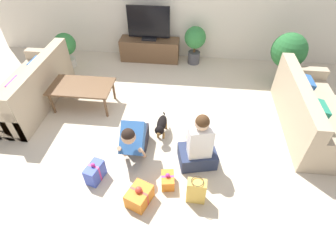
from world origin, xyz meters
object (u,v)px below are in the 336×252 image
Objects in this scene: tv_console at (150,50)px; person_sitting at (199,147)px; potted_plant_corner_left at (65,47)px; potted_plant_corner_right at (289,52)px; person_kneeling at (134,139)px; coffee_table at (82,88)px; sofa_right at (310,113)px; gift_box_b at (95,172)px; gift_bag_a at (196,191)px; dog at (161,125)px; tv at (149,25)px; gift_box_a at (139,196)px; potted_plant_back_right at (195,41)px; sofa_left at (31,89)px; gift_box_c at (168,180)px.

tv_console is 3.22m from person_sitting.
potted_plant_corner_left is 0.73× the size of potted_plant_corner_right.
person_kneeling is at bearing -17.87° from person_sitting.
coffee_table is at bearing 136.36° from person_kneeling.
sofa_right is 1.86× the size of coffee_table.
gift_box_b is 0.82× the size of gift_bag_a.
dog is 1.39× the size of gift_bag_a.
tv is 2.29× the size of gift_bag_a.
sofa_right is 1.42m from potted_plant_corner_right.
gift_bag_a is at bearing -7.38° from gift_box_b.
sofa_right is 3.02m from gift_box_a.
coffee_table is 1.59m from person_kneeling.
sofa_left is at bearing -147.94° from potted_plant_back_right.
dog is 1.39× the size of gift_box_a.
gift_box_b is at bearing 46.87° from sofa_left.
tv reaches higher than sofa_right.
gift_box_a is at bearing -127.41° from potted_plant_corner_right.
gift_box_a is (0.21, -0.79, -0.21)m from person_kneeling.
gift_box_b is (-1.22, -3.38, -0.39)m from potted_plant_back_right.
tv is 2.88m from potted_plant_corner_right.
sofa_right is at bearing -17.88° from potted_plant_corner_left.
gift_bag_a is (-1.63, -2.96, -0.49)m from potted_plant_corner_right.
person_sitting is (2.91, -2.50, -0.12)m from potted_plant_corner_left.
potted_plant_corner_right is 4.13m from gift_box_b.
tv is at bearing 102.97° from gift_box_c.
potted_plant_back_right is (-1.79, 0.60, -0.15)m from potted_plant_corner_right.
gift_box_c is at bearing 0.73° from gift_box_b.
gift_box_c is (-0.22, -3.37, -0.44)m from potted_plant_back_right.
tv is at bearing 166.91° from potted_plant_corner_right.
potted_plant_back_right is at bearing 43.08° from coffee_table.
potted_plant_back_right is at bearing -2.84° from tv_console.
sofa_left is 7.53× the size of gift_box_c.
sofa_right reaches higher than tv_console.
person_kneeling is at bearing -104.76° from potted_plant_back_right.
coffee_table is 2.07m from tv_console.
gift_bag_a is (0.71, 0.11, 0.07)m from gift_box_a.
sofa_right is at bearing -2.44° from coffee_table.
coffee_table is at bearing 87.56° from sofa_right.
potted_plant_corner_right reaches higher than person_kneeling.
potted_plant_corner_left is at bearing 72.12° from sofa_right.
coffee_table is 2.73× the size of gift_bag_a.
tv is (1.88, 1.86, 0.52)m from sofa_left.
sofa_left reaches higher than potted_plant_corner_left.
person_sitting is 1.04m from gift_box_a.
person_sitting reaches higher than dog.
sofa_left is 6.20× the size of gift_box_b.
person_kneeling is 1.15m from gift_bag_a.
coffee_table is 2.33m from gift_box_a.
sofa_right reaches higher than gift_box_c.
dog is (0.58, -2.48, -0.59)m from tv.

